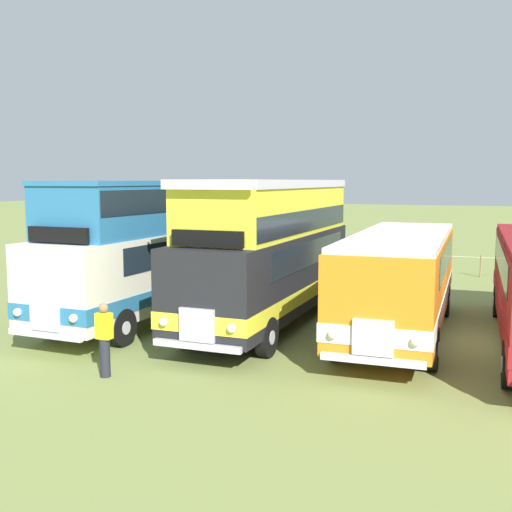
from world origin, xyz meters
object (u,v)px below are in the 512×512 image
(bus_first_in_row, at_px, (154,243))
(bus_third_in_row, at_px, (400,275))
(bus_second_in_row, at_px, (270,250))
(marshal_person, at_px, (104,339))

(bus_first_in_row, relative_size, bus_third_in_row, 1.04)
(bus_second_in_row, distance_m, marshal_person, 6.65)
(bus_second_in_row, height_order, marshal_person, bus_second_in_row)
(bus_first_in_row, distance_m, bus_second_in_row, 3.97)
(bus_first_in_row, bearing_deg, bus_second_in_row, 4.27)
(bus_first_in_row, distance_m, bus_third_in_row, 7.96)
(bus_second_in_row, height_order, bus_third_in_row, bus_second_in_row)
(bus_second_in_row, bearing_deg, bus_third_in_row, 3.39)
(bus_second_in_row, relative_size, bus_third_in_row, 1.00)
(bus_third_in_row, xyz_separation_m, marshal_person, (-5.72, -6.47, -0.86))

